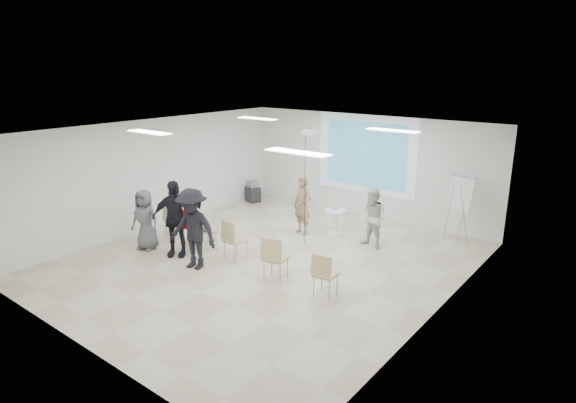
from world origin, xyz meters
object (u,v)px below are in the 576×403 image
Objects in this scene: flipchart_easel at (461,194)px; laptop at (206,229)px; player_right at (373,215)px; chair_right_inner at (274,256)px; chair_left_mid at (196,227)px; audience_left at (174,213)px; chair_far_left at (171,219)px; audience_outer at (145,216)px; chair_right_far at (324,272)px; chair_center at (233,237)px; pedestal_table at (335,221)px; player_left at (303,201)px; av_cart at (253,192)px; audience_mid at (192,224)px; chair_left_inner at (202,228)px.

laptop is at bearing -118.73° from flipchart_easel.
chair_right_inner is at bearing -90.93° from player_right.
chair_right_inner is at bearing -24.16° from chair_left_mid.
player_right is 0.80× the size of audience_left.
laptop is 0.17× the size of audience_left.
chair_far_left is 0.86m from audience_outer.
chair_right_far is 4.74m from flipchart_easel.
chair_far_left is 4.95m from chair_right_far.
chair_center is at bearing -111.01° from flipchart_easel.
pedestal_table is 0.33× the size of audience_left.
chair_center is (-0.15, -2.50, -0.32)m from player_left.
av_cart reaches higher than laptop.
chair_left_mid is 1.23× the size of av_cart.
chair_right_inner is at bearing -4.73° from chair_center.
player_right is (1.97, 0.22, -0.06)m from player_left.
audience_mid is (-0.40, -0.82, 0.46)m from chair_center.
av_cart is (-6.66, -0.34, -0.97)m from flipchart_easel.
audience_left reaches higher than av_cart.
chair_left_inner is 0.46× the size of audience_left.
chair_center is 2.71× the size of laptop.
chair_left_inner reaches higher than chair_right_far.
player_left is at bearing -97.92° from laptop.
chair_left_mid is (-3.49, -2.62, -0.32)m from player_right.
audience_left reaches higher than player_right.
chair_left_inner is at bearing -32.33° from chair_left_mid.
player_right is 0.81× the size of audience_mid.
pedestal_table is at bearing 61.06° from audience_mid.
audience_mid is (-2.52, -3.54, 0.20)m from player_right.
audience_mid reaches higher than flipchart_easel.
audience_outer is at bearing 173.06° from chair_right_inner.
audience_left reaches higher than player_left.
player_left is 2.68m from laptop.
chair_far_left is at bearing -125.01° from flipchart_easel.
audience_outer is (0.07, -0.81, 0.30)m from chair_far_left.
player_right reaches higher than pedestal_table.
audience_left reaches higher than flipchart_easel.
av_cart is at bearing 132.84° from chair_center.
player_left reaches higher than chair_far_left.
flipchart_easel reaches higher than audience_outer.
chair_center is at bearing 22.58° from chair_far_left.
player_right is 1.84× the size of chair_far_left.
chair_center is at bearing -106.75° from pedestal_table.
player_right is 1.73× the size of chair_center.
laptop is 1.51m from audience_outer.
flipchart_easel is (5.87, 5.10, 0.46)m from audience_outer.
chair_center reaches higher than chair_far_left.
chair_left_mid is (-1.52, -2.40, -0.38)m from player_left.
flipchart_easel is at bearing 35.55° from player_left.
audience_outer is (-3.66, -0.48, 0.25)m from chair_right_inner.
chair_left_inner is (1.24, -0.04, 0.04)m from chair_far_left.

